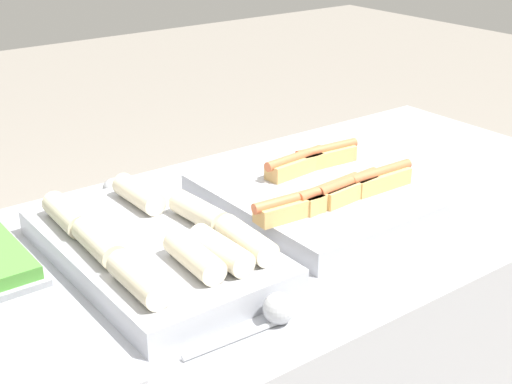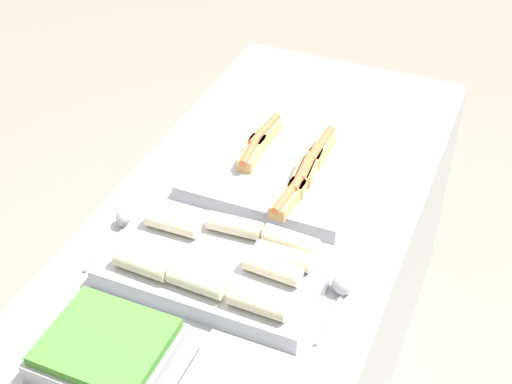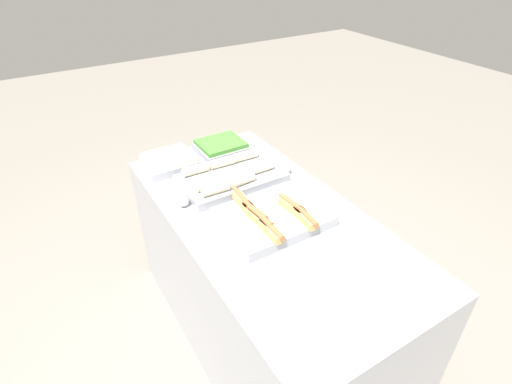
% 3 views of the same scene
% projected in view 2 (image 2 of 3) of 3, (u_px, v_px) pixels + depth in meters
% --- Properties ---
extents(counter, '(1.66, 0.82, 0.87)m').
position_uv_depth(counter, '(267.00, 302.00, 2.26)').
color(counter, '#A8AAB2').
rests_on(counter, ground_plane).
extents(tray_hotdogs, '(0.42, 0.47, 0.10)m').
position_uv_depth(tray_hotdogs, '(279.00, 174.00, 2.01)').
color(tray_hotdogs, '#A8AAB2').
rests_on(tray_hotdogs, counter).
extents(tray_wraps, '(0.32, 0.53, 0.10)m').
position_uv_depth(tray_wraps, '(220.00, 265.00, 1.73)').
color(tray_wraps, '#A8AAB2').
rests_on(tray_wraps, counter).
extents(tray_side_back, '(0.24, 0.28, 0.07)m').
position_uv_depth(tray_side_back, '(107.00, 350.00, 1.53)').
color(tray_side_back, '#A8AAB2').
rests_on(tray_side_back, counter).
extents(serving_spoon_near, '(0.21, 0.05, 0.05)m').
position_uv_depth(serving_spoon_near, '(342.00, 287.00, 1.68)').
color(serving_spoon_near, '#B2B5BA').
rests_on(serving_spoon_near, counter).
extents(serving_spoon_far, '(0.22, 0.05, 0.05)m').
position_uv_depth(serving_spoon_far, '(124.00, 221.00, 1.87)').
color(serving_spoon_far, '#B2B5BA').
rests_on(serving_spoon_far, counter).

